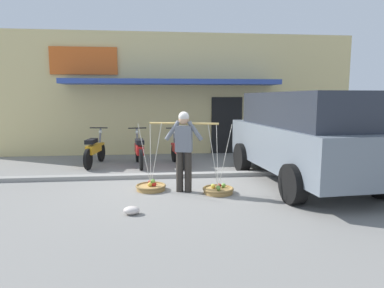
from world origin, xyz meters
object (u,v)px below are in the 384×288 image
at_px(motorcycle_third_in_row, 178,150).
at_px(plastic_litter_bag, 132,210).
at_px(motorcycle_nearest_shop, 94,150).
at_px(fruit_vendor, 184,146).
at_px(fruit_basket_right_side, 218,190).
at_px(fruit_basket_left_side, 151,187).
at_px(motorcycle_second_in_row, 139,151).
at_px(parked_truck, 304,135).

distance_m(motorcycle_third_in_row, plastic_litter_bag, 4.24).
bearing_deg(motorcycle_nearest_shop, fruit_vendor, -52.40).
xyz_separation_m(fruit_basket_right_side, motorcycle_third_in_row, (-0.64, 2.97, 0.38)).
relative_size(fruit_basket_left_side, motorcycle_second_in_row, 0.80).
distance_m(motorcycle_second_in_row, plastic_litter_bag, 4.19).
height_order(parked_truck, plastic_litter_bag, parked_truck).
distance_m(parked_truck, plastic_litter_bag, 4.33).
distance_m(fruit_vendor, plastic_litter_bag, 1.89).
bearing_deg(motorcycle_third_in_row, plastic_litter_bag, -104.59).
height_order(motorcycle_nearest_shop, plastic_litter_bag, motorcycle_nearest_shop).
bearing_deg(fruit_vendor, parked_truck, 9.22).
bearing_deg(motorcycle_third_in_row, fruit_basket_right_side, -77.74).
bearing_deg(motorcycle_nearest_shop, plastic_litter_bag, -72.72).
bearing_deg(motorcycle_nearest_shop, fruit_basket_right_side, -46.80).
xyz_separation_m(fruit_basket_right_side, parked_truck, (2.10, 0.64, 1.05)).
bearing_deg(plastic_litter_bag, parked_truck, 24.85).
bearing_deg(fruit_basket_right_side, fruit_basket_left_side, 164.57).
height_order(motorcycle_nearest_shop, motorcycle_third_in_row, same).
bearing_deg(parked_truck, fruit_vendor, -170.78).
relative_size(fruit_basket_left_side, parked_truck, 0.29).
height_order(fruit_basket_left_side, parked_truck, parked_truck).
bearing_deg(fruit_basket_right_side, motorcycle_nearest_shop, 133.20).
bearing_deg(plastic_litter_bag, fruit_basket_right_side, 33.25).
distance_m(fruit_vendor, parked_truck, 2.84).
xyz_separation_m(motorcycle_second_in_row, motorcycle_third_in_row, (1.13, -0.09, 0.00)).
height_order(fruit_basket_left_side, motorcycle_third_in_row, fruit_basket_left_side).
bearing_deg(parked_truck, motorcycle_third_in_row, 139.80).
distance_m(fruit_basket_left_side, motorcycle_second_in_row, 2.72).
height_order(fruit_basket_left_side, motorcycle_second_in_row, fruit_basket_left_side).
xyz_separation_m(fruit_basket_right_side, plastic_litter_bag, (-1.71, -1.12, -0.01)).
height_order(fruit_basket_right_side, motorcycle_second_in_row, fruit_basket_right_side).
xyz_separation_m(fruit_basket_left_side, motorcycle_nearest_shop, (-1.68, 2.89, 0.38)).
xyz_separation_m(fruit_basket_left_side, fruit_basket_right_side, (1.40, -0.39, -0.00)).
distance_m(fruit_basket_left_side, motorcycle_third_in_row, 2.71).
xyz_separation_m(motorcycle_third_in_row, plastic_litter_bag, (-1.06, -4.09, -0.38)).
relative_size(fruit_vendor, motorcycle_second_in_row, 0.93).
relative_size(fruit_basket_right_side, motorcycle_second_in_row, 0.80).
bearing_deg(fruit_basket_right_side, motorcycle_third_in_row, 102.26).
bearing_deg(fruit_basket_left_side, fruit_basket_right_side, -15.43).
xyz_separation_m(parked_truck, plastic_litter_bag, (-3.81, -1.76, -1.06)).
bearing_deg(fruit_basket_left_side, plastic_litter_bag, -101.67).
relative_size(motorcycle_nearest_shop, motorcycle_third_in_row, 1.00).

